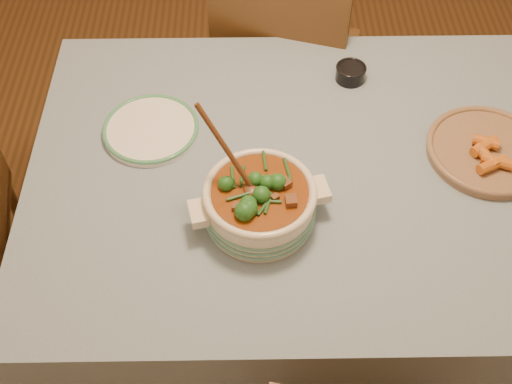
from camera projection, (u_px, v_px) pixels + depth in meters
floor at (322, 304)px, 2.29m from camera, size 4.50×4.50×0.00m
dining_table at (341, 187)px, 1.77m from camera, size 1.68×1.08×0.76m
stew_casserole at (260, 201)px, 1.54m from camera, size 0.35×0.32×0.32m
white_plate at (151, 129)px, 1.76m from camera, size 0.34×0.34×0.02m
condiment_bowl at (351, 72)px, 1.89m from camera, size 0.12×0.12×0.05m
fried_plate at (488, 149)px, 1.70m from camera, size 0.39×0.39×0.05m
chair_far at (284, 62)px, 2.28m from camera, size 0.56×0.56×0.96m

